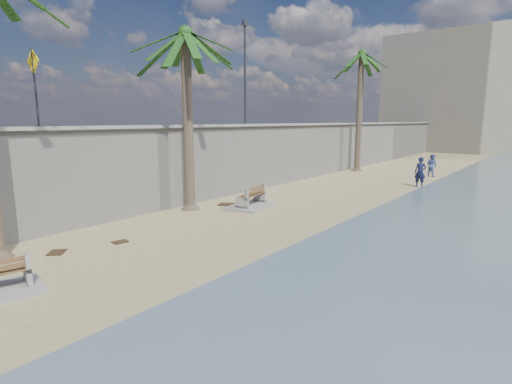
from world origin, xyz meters
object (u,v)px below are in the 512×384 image
Objects in this scene: palm_mid at (185,35)px; person_a at (420,170)px; palm_back at (362,56)px; person_b at (432,164)px; bench_far at (251,198)px.

palm_mid reaches higher than person_a.
palm_back reaches higher than person_b.
person_a is at bearing -38.95° from palm_back.
palm_mid is 19.06m from person_b.
person_b is (-0.67, 5.05, -0.14)m from person_a.
bench_far is at bearing -112.22° from person_a.
palm_mid is at bearing -133.28° from bench_far.
palm_mid is 0.86× the size of palm_back.
palm_back is at bearing 141.71° from person_a.
palm_mid is (-1.82, -1.93, 6.76)m from bench_far.
palm_back is (-1.66, 14.98, 8.00)m from bench_far.
person_b is at bearing 72.41° from palm_mid.
palm_mid is at bearing -90.55° from palm_back.
bench_far is 0.30× the size of palm_mid.
palm_mid is 14.90m from person_a.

